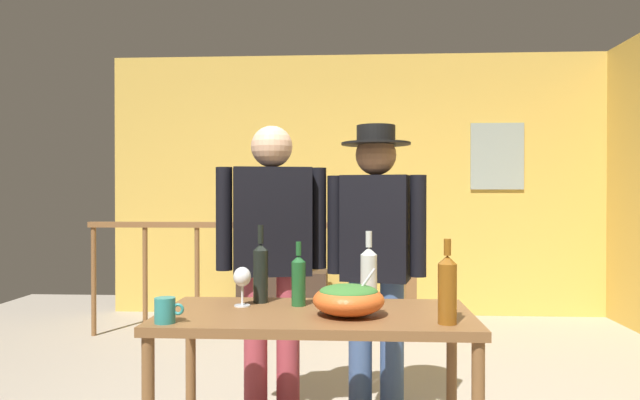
{
  "coord_description": "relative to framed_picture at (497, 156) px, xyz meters",
  "views": [
    {
      "loc": [
        -0.04,
        -3.07,
        1.29
      ],
      "look_at": [
        -0.2,
        -0.21,
        1.26
      ],
      "focal_mm": 32.71,
      "sensor_mm": 36.0,
      "label": 1
    }
  ],
  "objects": [
    {
      "name": "back_wall",
      "position": [
        -1.47,
        0.06,
        -0.3
      ],
      "size": [
        5.29,
        0.1,
        2.77
      ],
      "primitive_type": "cube",
      "color": "gold",
      "rests_on": "ground_plane"
    },
    {
      "name": "framed_picture",
      "position": [
        0.0,
        0.0,
        0.0
      ],
      "size": [
        0.55,
        0.03,
        0.7
      ],
      "primitive_type": "cube",
      "color": "#8D9A95"
    },
    {
      "name": "stair_railing",
      "position": [
        -1.98,
        -1.07,
        -1.02
      ],
      "size": [
        2.95,
        0.1,
        1.09
      ],
      "color": "brown",
      "rests_on": "ground_plane"
    },
    {
      "name": "tv_console",
      "position": [
        -2.23,
        -0.29,
        -1.44
      ],
      "size": [
        0.9,
        0.4,
        0.5
      ],
      "primitive_type": "cube",
      "color": "#38281E",
      "rests_on": "ground_plane"
    },
    {
      "name": "flat_screen_tv",
      "position": [
        -2.23,
        -0.32,
        -0.93
      ],
      "size": [
        0.55,
        0.12,
        0.44
      ],
      "color": "black",
      "rests_on": "tv_console"
    },
    {
      "name": "serving_table",
      "position": [
        -1.67,
        -3.69,
        -1.0
      ],
      "size": [
        1.35,
        0.67,
        0.77
      ],
      "color": "brown",
      "rests_on": "ground_plane"
    },
    {
      "name": "salad_bowl",
      "position": [
        -1.53,
        -3.76,
        -0.84
      ],
      "size": [
        0.3,
        0.3,
        0.2
      ],
      "color": "#DB5B23",
      "rests_on": "serving_table"
    },
    {
      "name": "wine_glass",
      "position": [
        -2.01,
        -3.58,
        -0.78
      ],
      "size": [
        0.08,
        0.08,
        0.18
      ],
      "color": "silver",
      "rests_on": "serving_table"
    },
    {
      "name": "wine_bottle_amber",
      "position": [
        -1.14,
        -3.9,
        -0.77
      ],
      "size": [
        0.07,
        0.07,
        0.34
      ],
      "color": "brown",
      "rests_on": "serving_table"
    },
    {
      "name": "wine_bottle_green",
      "position": [
        -1.76,
        -3.56,
        -0.79
      ],
      "size": [
        0.07,
        0.07,
        0.3
      ],
      "color": "#1E5628",
      "rests_on": "serving_table"
    },
    {
      "name": "wine_bottle_dark",
      "position": [
        -1.94,
        -3.49,
        -0.76
      ],
      "size": [
        0.07,
        0.07,
        0.37
      ],
      "color": "black",
      "rests_on": "serving_table"
    },
    {
      "name": "wine_bottle_clear",
      "position": [
        -1.43,
        -3.43,
        -0.77
      ],
      "size": [
        0.08,
        0.08,
        0.34
      ],
      "color": "silver",
      "rests_on": "serving_table"
    },
    {
      "name": "mug_teal",
      "position": [
        -2.25,
        -3.94,
        -0.86
      ],
      "size": [
        0.12,
        0.08,
        0.1
      ],
      "color": "teal",
      "rests_on": "serving_table"
    },
    {
      "name": "person_standing_left",
      "position": [
        -1.96,
        -3.01,
        -0.69
      ],
      "size": [
        0.6,
        0.31,
        1.66
      ],
      "rotation": [
        0.0,
        0.0,
        3.36
      ],
      "color": "#9E3842",
      "rests_on": "ground_plane"
    },
    {
      "name": "person_standing_right",
      "position": [
        -1.38,
        -3.01,
        -0.7
      ],
      "size": [
        0.54,
        0.38,
        1.66
      ],
      "rotation": [
        0.0,
        0.0,
        2.92
      ],
      "color": "#3D5684",
      "rests_on": "ground_plane"
    }
  ]
}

